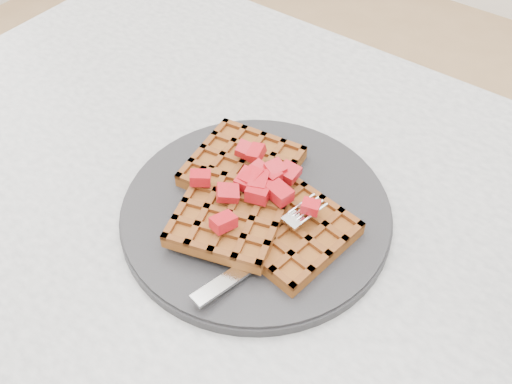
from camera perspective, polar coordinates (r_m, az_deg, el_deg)
table at (r=0.70m, az=2.89°, el=-12.19°), size 1.20×0.80×0.75m
plate at (r=0.63m, az=0.00°, el=-1.97°), size 0.30×0.30×0.02m
waffles at (r=0.61m, az=-0.20°, el=-1.02°), size 0.22×0.20×0.03m
strawberry_pile at (r=0.60m, az=0.00°, el=0.91°), size 0.15×0.15×0.02m
fork at (r=0.58m, az=1.43°, el=-5.66°), size 0.06×0.18×0.02m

